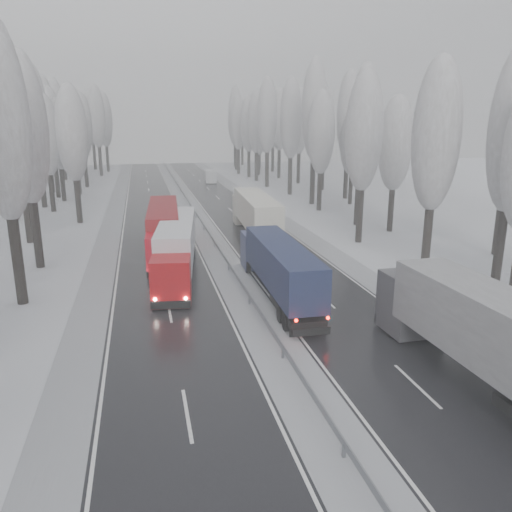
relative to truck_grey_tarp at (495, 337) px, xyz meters
name	(u,v)px	position (x,y,z in m)	size (l,w,h in m)	color
ground	(308,400)	(-8.10, 1.17, -2.66)	(260.00, 260.00, 0.00)	silver
carriageway_right	(262,240)	(-2.85, 31.17, -2.65)	(7.50, 200.00, 0.03)	black
carriageway_left	(158,245)	(-13.35, 31.17, -2.65)	(7.50, 200.00, 0.03)	black
median_slush	(211,242)	(-8.10, 31.17, -2.64)	(3.00, 200.00, 0.04)	#A2A5AA
shoulder_right	(308,237)	(2.10, 31.17, -2.64)	(2.40, 200.00, 0.04)	#A2A5AA
shoulder_left	(106,248)	(-18.30, 31.17, -2.64)	(2.40, 200.00, 0.04)	#A2A5AA
median_guardrail	(211,237)	(-8.10, 31.16, -2.07)	(0.12, 200.00, 0.76)	slate
tree_16	(436,137)	(6.93, 16.84, 8.00)	(3.60, 3.60, 16.53)	black
tree_17	(509,142)	(16.57, 20.84, 7.37)	(3.60, 3.60, 15.54)	black
tree_18	(364,133)	(6.40, 28.20, 8.04)	(3.60, 3.60, 16.58)	black
tree_19	(395,144)	(11.92, 32.20, 6.75)	(3.60, 3.60, 14.57)	black
tree_20	(361,136)	(9.79, 36.34, 7.48)	(3.60, 3.60, 15.71)	black
tree_21	(365,119)	(12.02, 40.34, 9.34)	(3.60, 3.60, 18.62)	black
tree_22	(321,133)	(8.92, 46.77, 7.58)	(3.60, 3.60, 15.86)	black
tree_23	(353,143)	(15.20, 50.77, 6.10)	(3.60, 3.60, 13.55)	black
tree_24	(314,111)	(9.79, 52.19, 10.52)	(3.60, 3.60, 20.49)	black
tree_25	(349,116)	(16.71, 56.19, 9.86)	(3.60, 3.60, 19.44)	black
tree_26	(291,119)	(9.46, 62.44, 9.44)	(3.60, 3.60, 18.78)	black
tree_27	(324,124)	(16.61, 66.44, 8.70)	(3.60, 3.60, 17.62)	black
tree_28	(267,116)	(8.24, 73.12, 9.97)	(3.60, 3.60, 19.62)	black
tree_29	(299,122)	(15.61, 77.12, 9.01)	(3.60, 3.60, 18.11)	black
tree_30	(256,123)	(8.46, 82.87, 8.85)	(3.60, 3.60, 17.86)	black
tree_31	(280,120)	(14.37, 86.87, 9.31)	(3.60, 3.60, 18.58)	black
tree_32	(249,124)	(8.53, 90.38, 8.52)	(3.60, 3.60, 17.33)	black
tree_33	(259,133)	(11.66, 94.38, 6.60)	(3.60, 3.60, 14.33)	black
tree_34	(238,123)	(7.63, 97.49, 8.71)	(3.60, 3.60, 17.63)	black
tree_35	(273,121)	(16.84, 101.49, 9.10)	(3.60, 3.60, 18.25)	black
tree_36	(236,116)	(8.93, 107.33, 10.36)	(3.60, 3.60, 20.23)	black
tree_37	(260,126)	(15.92, 111.33, 7.90)	(3.60, 3.60, 16.37)	black
tree_38	(235,122)	(10.63, 117.90, 8.92)	(3.60, 3.60, 17.97)	black
tree_39	(242,126)	(13.45, 121.90, 7.79)	(3.60, 3.60, 16.19)	black
tree_56	(0,123)	(-22.82, 16.87, 9.02)	(3.60, 3.60, 18.12)	black
tree_58	(25,130)	(-23.23, 25.74, 8.44)	(3.60, 3.60, 17.21)	black
tree_60	(18,145)	(-25.85, 35.37, 6.93)	(3.60, 3.60, 14.84)	black
tree_62	(72,134)	(-22.05, 44.90, 7.69)	(3.60, 3.60, 16.04)	black
tree_63	(5,129)	(-29.95, 48.90, 8.23)	(3.60, 3.60, 16.88)	black
tree_64	(46,136)	(-26.37, 53.88, 7.29)	(3.60, 3.60, 15.42)	black
tree_65	(35,115)	(-28.16, 57.88, 9.88)	(3.60, 3.60, 19.48)	black
tree_66	(58,135)	(-26.26, 63.52, 7.17)	(3.60, 3.60, 15.23)	black
tree_67	(51,126)	(-27.65, 67.52, 8.36)	(3.60, 3.60, 17.09)	black
tree_68	(74,128)	(-24.68, 70.28, 8.08)	(3.60, 3.60, 16.65)	black
tree_69	(45,117)	(-29.52, 74.28, 9.80)	(3.60, 3.60, 19.35)	black
tree_70	(82,126)	(-24.43, 80.36, 8.36)	(3.60, 3.60, 17.09)	black
tree_71	(56,117)	(-29.19, 84.36, 9.96)	(3.60, 3.60, 19.61)	black
tree_72	(74,132)	(-27.03, 89.70, 7.10)	(3.60, 3.60, 15.11)	black
tree_73	(60,125)	(-29.92, 93.70, 8.44)	(3.60, 3.60, 17.22)	black
tree_74	(97,117)	(-23.18, 100.50, 10.01)	(3.60, 3.60, 19.68)	black
tree_75	(56,120)	(-32.30, 104.50, 9.32)	(3.60, 3.60, 18.60)	black
tree_76	(105,121)	(-22.15, 109.89, 9.29)	(3.60, 3.60, 18.55)	black
tree_77	(83,132)	(-27.77, 113.89, 6.60)	(3.60, 3.60, 14.32)	black
tree_78	(91,118)	(-25.66, 116.48, 9.93)	(3.60, 3.60, 19.55)	black
tree_79	(82,125)	(-28.44, 120.48, 8.35)	(3.60, 3.60, 17.07)	black
truck_grey_tarp	(495,337)	(0.00, 0.00, 0.00)	(3.27, 17.88, 4.57)	#424246
truck_blue_box	(278,264)	(-5.81, 14.61, -0.38)	(2.70, 15.32, 3.91)	navy
truck_cream_box	(255,212)	(-3.24, 33.00, -0.07)	(3.70, 17.42, 4.44)	#AFAB9B
box_truck_distant	(211,176)	(-1.04, 82.31, -1.40)	(2.64, 6.80, 2.48)	#A7AAAE
truck_red_white	(177,245)	(-12.23, 21.08, -0.24)	(4.59, 16.37, 4.16)	#A5090E
truck_red_red	(164,227)	(-12.89, 27.92, -0.19)	(3.56, 16.67, 4.25)	red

